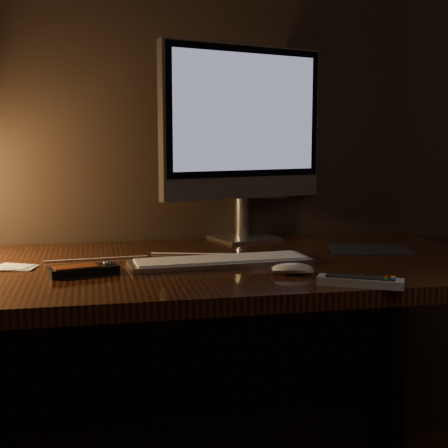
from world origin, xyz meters
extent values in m
cube|color=black|center=(0.00, 2.26, 1.35)|extent=(4.00, 0.02, 2.70)
cube|color=#381A0C|center=(0.00, 1.85, 0.73)|extent=(1.60, 0.75, 0.04)
cube|color=black|center=(0.75, 2.18, 0.35)|extent=(0.06, 0.06, 0.71)
cube|color=black|center=(0.00, 2.20, 0.45)|extent=(1.48, 0.02, 0.51)
cube|color=silver|center=(0.22, 2.19, 0.75)|extent=(0.23, 0.22, 0.01)
cylinder|color=silver|center=(0.22, 2.22, 0.82)|extent=(0.06, 0.06, 0.12)
cube|color=silver|center=(0.22, 2.18, 1.12)|extent=(0.55, 0.21, 0.47)
cube|color=black|center=(0.22, 2.17, 1.15)|extent=(0.51, 0.17, 0.39)
cube|color=#969ECD|center=(0.22, 2.16, 1.15)|extent=(0.47, 0.15, 0.35)
cube|color=silver|center=(0.07, 1.81, 0.76)|extent=(0.47, 0.16, 0.02)
cube|color=black|center=(0.53, 1.93, 0.75)|extent=(0.26, 0.23, 0.00)
ellipsoid|color=white|center=(0.21, 1.67, 0.76)|extent=(0.10, 0.07, 0.02)
cube|color=black|center=(-0.27, 1.76, 0.76)|extent=(0.17, 0.10, 0.02)
cube|color=maroon|center=(-0.27, 1.76, 0.77)|extent=(0.11, 0.07, 0.00)
sphere|color=silver|center=(-0.27, 1.76, 0.77)|extent=(0.02, 0.02, 0.02)
cube|color=gray|center=(0.32, 1.52, 0.76)|extent=(0.18, 0.13, 0.02)
cube|color=black|center=(0.32, 1.52, 0.77)|extent=(0.15, 0.10, 0.00)
cylinder|color=red|center=(0.32, 1.52, 0.77)|extent=(0.01, 0.01, 0.00)
cylinder|color=#0C8C19|center=(0.32, 1.52, 0.77)|extent=(0.01, 0.01, 0.00)
cylinder|color=gold|center=(0.32, 1.52, 0.77)|extent=(0.01, 0.01, 0.00)
cylinder|color=#1433BF|center=(0.32, 1.52, 0.77)|extent=(0.01, 0.01, 0.00)
cube|color=white|center=(-0.44, 1.87, 0.75)|extent=(0.12, 0.10, 0.01)
cylinder|color=white|center=(-0.11, 1.94, 0.75)|extent=(0.52, 0.07, 0.00)
camera|label=1|loc=(-0.24, 0.29, 1.07)|focal=50.00mm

